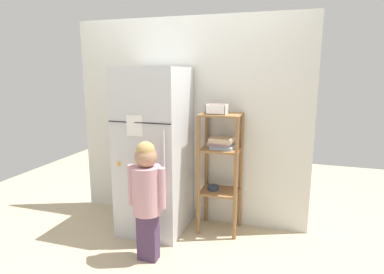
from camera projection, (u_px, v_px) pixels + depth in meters
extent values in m
plane|color=tan|center=(177.00, 231.00, 3.30)|extent=(6.00, 6.00, 0.00)
cube|color=silver|center=(188.00, 122.00, 3.43)|extent=(2.52, 0.03, 2.14)
cube|color=silver|center=(154.00, 151.00, 3.23)|extent=(0.62, 0.63, 1.64)
cube|color=black|center=(139.00, 123.00, 2.86)|extent=(0.61, 0.01, 0.01)
cylinder|color=silver|center=(164.00, 159.00, 2.83)|extent=(0.02, 0.02, 0.51)
cube|color=white|center=(134.00, 126.00, 2.88)|extent=(0.15, 0.01, 0.19)
cube|color=#EC338C|center=(161.00, 192.00, 2.92)|extent=(0.04, 0.01, 0.04)
cube|color=gold|center=(119.00, 164.00, 3.00)|extent=(0.03, 0.02, 0.03)
cube|color=blue|center=(146.00, 170.00, 2.93)|extent=(0.04, 0.01, 0.04)
cube|color=#463152|center=(148.00, 236.00, 2.78)|extent=(0.17, 0.11, 0.43)
cylinder|color=#BF8C99|center=(147.00, 190.00, 2.69)|extent=(0.24, 0.24, 0.41)
sphere|color=#BF8C99|center=(150.00, 165.00, 2.72)|extent=(0.11, 0.11, 0.11)
sphere|color=#A87A5B|center=(146.00, 157.00, 2.64)|extent=(0.18, 0.18, 0.18)
sphere|color=tan|center=(146.00, 151.00, 2.63)|extent=(0.16, 0.16, 0.16)
cylinder|color=#BF8C99|center=(132.00, 185.00, 2.73)|extent=(0.07, 0.07, 0.35)
cylinder|color=#BF8C99|center=(162.00, 188.00, 2.65)|extent=(0.07, 0.07, 0.35)
cylinder|color=olive|center=(198.00, 176.00, 3.14)|extent=(0.04, 0.04, 1.20)
cylinder|color=olive|center=(236.00, 180.00, 3.03)|extent=(0.04, 0.04, 1.20)
cylinder|color=olive|center=(206.00, 168.00, 3.41)|extent=(0.04, 0.04, 1.20)
cylinder|color=olive|center=(241.00, 171.00, 3.31)|extent=(0.04, 0.04, 1.20)
cube|color=olive|center=(221.00, 115.00, 3.10)|extent=(0.38, 0.31, 0.02)
cube|color=olive|center=(221.00, 149.00, 3.17)|extent=(0.38, 0.31, 0.02)
cube|color=olive|center=(220.00, 191.00, 3.26)|extent=(0.38, 0.31, 0.02)
cube|color=#99B2C6|center=(222.00, 147.00, 3.17)|extent=(0.23, 0.19, 0.03)
cube|color=#B293A3|center=(220.00, 143.00, 3.18)|extent=(0.23, 0.20, 0.04)
cube|color=#C6AD8E|center=(221.00, 140.00, 3.14)|extent=(0.23, 0.19, 0.04)
cylinder|color=#2D384C|center=(213.00, 188.00, 3.27)|extent=(0.12, 0.12, 0.04)
cube|color=white|center=(217.00, 113.00, 3.09)|extent=(0.19, 0.17, 0.01)
cube|color=white|center=(215.00, 110.00, 3.01)|extent=(0.19, 0.01, 0.09)
cube|color=white|center=(219.00, 108.00, 3.16)|extent=(0.19, 0.01, 0.09)
cube|color=white|center=(208.00, 109.00, 3.11)|extent=(0.01, 0.17, 0.09)
cube|color=white|center=(227.00, 109.00, 3.06)|extent=(0.01, 0.17, 0.09)
sphere|color=red|center=(217.00, 110.00, 3.11)|extent=(0.06, 0.06, 0.06)
sphere|color=#AF1A17|center=(214.00, 110.00, 3.08)|extent=(0.06, 0.06, 0.06)
sphere|color=orange|center=(220.00, 110.00, 3.09)|extent=(0.07, 0.07, 0.07)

